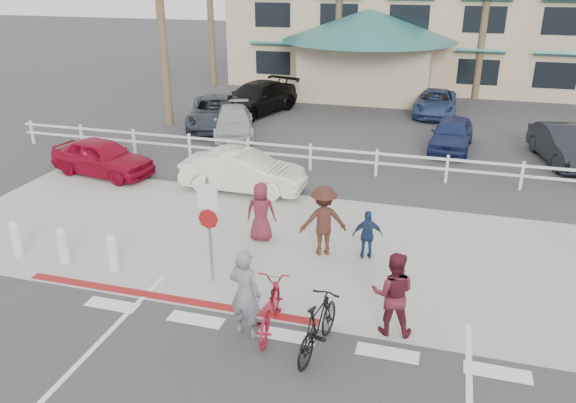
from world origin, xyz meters
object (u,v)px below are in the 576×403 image
(bike_black, at_px, (318,326))
(car_red_compact, at_px, (103,157))
(bike_red, at_px, (269,308))
(sign_post, at_px, (210,225))
(car_white_sedan, at_px, (243,171))

(bike_black, xyz_separation_m, car_red_compact, (-9.67, 7.67, 0.09))
(bike_red, xyz_separation_m, car_red_compact, (-8.56, 7.26, 0.15))
(bike_black, distance_m, car_red_compact, 12.34)
(sign_post, height_order, bike_black, sign_post)
(car_white_sedan, bearing_deg, bike_red, -155.67)
(bike_black, relative_size, car_red_compact, 0.49)
(bike_red, bearing_deg, sign_post, -44.60)
(car_red_compact, bearing_deg, bike_red, -120.15)
(sign_post, xyz_separation_m, car_white_sedan, (-1.34, 5.71, -0.78))
(sign_post, relative_size, car_red_compact, 0.75)
(bike_black, xyz_separation_m, car_white_sedan, (-4.33, 7.59, 0.10))
(sign_post, relative_size, car_white_sedan, 0.71)
(bike_black, distance_m, car_white_sedan, 8.74)
(car_white_sedan, xyz_separation_m, car_red_compact, (-5.34, 0.09, -0.01))
(sign_post, bearing_deg, car_red_compact, 139.04)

